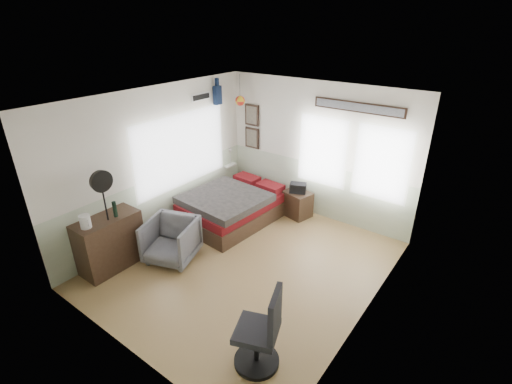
# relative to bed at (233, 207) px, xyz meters

# --- Properties ---
(ground_plane) EXTENTS (4.00, 4.50, 0.01)m
(ground_plane) POSITION_rel_bed_xyz_m (1.13, -1.01, -0.31)
(ground_plane) COLOR #A98452
(room_shell) EXTENTS (4.02, 4.52, 2.71)m
(room_shell) POSITION_rel_bed_xyz_m (1.05, -0.82, 1.31)
(room_shell) COLOR beige
(room_shell) RESTS_ON ground_plane
(wall_decor) EXTENTS (3.55, 1.32, 1.44)m
(wall_decor) POSITION_rel_bed_xyz_m (0.03, 0.95, 1.80)
(wall_decor) COLOR black
(wall_decor) RESTS_ON room_shell
(bed) EXTENTS (1.53, 2.05, 0.62)m
(bed) POSITION_rel_bed_xyz_m (0.00, 0.00, 0.00)
(bed) COLOR #352215
(bed) RESTS_ON ground_plane
(dresser) EXTENTS (0.48, 1.00, 0.90)m
(dresser) POSITION_rel_bed_xyz_m (-0.61, -2.34, 0.15)
(dresser) COLOR #352215
(dresser) RESTS_ON ground_plane
(armchair) EXTENTS (1.00, 1.01, 0.73)m
(armchair) POSITION_rel_bed_xyz_m (0.02, -1.62, 0.06)
(armchair) COLOR slate
(armchair) RESTS_ON ground_plane
(nightstand) EXTENTS (0.61, 0.54, 0.53)m
(nightstand) POSITION_rel_bed_xyz_m (0.93, 0.94, -0.04)
(nightstand) COLOR #352215
(nightstand) RESTS_ON ground_plane
(task_chair) EXTENTS (0.62, 0.62, 1.08)m
(task_chair) POSITION_rel_bed_xyz_m (2.47, -2.45, 0.14)
(task_chair) COLOR black
(task_chair) RESTS_ON ground_plane
(kettle) EXTENTS (0.18, 0.16, 0.21)m
(kettle) POSITION_rel_bed_xyz_m (-0.57, -2.67, 0.70)
(kettle) COLOR silver
(kettle) RESTS_ON dresser
(bottle) EXTENTS (0.06, 0.06, 0.25)m
(bottle) POSITION_rel_bed_xyz_m (-0.52, -2.21, 0.72)
(bottle) COLOR black
(bottle) RESTS_ON dresser
(stand_fan) EXTENTS (0.10, 0.34, 0.83)m
(stand_fan) POSITION_rel_bed_xyz_m (-0.51, -2.35, 1.24)
(stand_fan) COLOR black
(stand_fan) RESTS_ON dresser
(black_bag) EXTENTS (0.38, 0.32, 0.19)m
(black_bag) POSITION_rel_bed_xyz_m (0.93, 0.94, 0.32)
(black_bag) COLOR black
(black_bag) RESTS_ON nightstand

